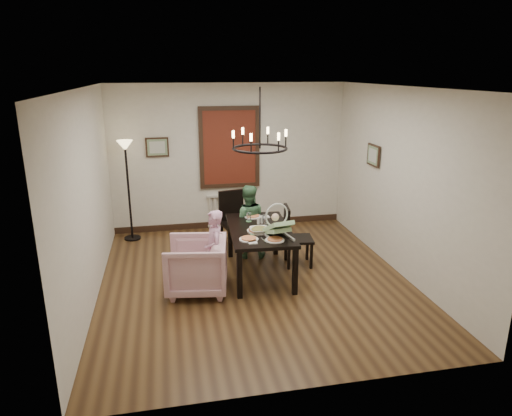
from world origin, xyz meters
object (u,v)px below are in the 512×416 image
object	(u,v)px
baby_bouncer	(277,226)
floor_lamp	(129,192)
armchair	(196,266)
chair_right	(299,236)
seated_man	(248,227)
chair_far	(235,221)
dining_table	(260,233)
elderly_woman	(214,258)
drinking_glass	(266,223)

from	to	relation	value
baby_bouncer	floor_lamp	xyz separation A→B (m)	(-2.19, 2.36, -0.01)
armchair	chair_right	bearing A→B (deg)	118.66
chair_right	seated_man	world-z (taller)	seated_man
chair_far	seated_man	xyz separation A→B (m)	(0.16, -0.36, -0.00)
armchair	floor_lamp	world-z (taller)	floor_lamp
chair_right	baby_bouncer	distance (m)	0.91
chair_far	chair_right	size ratio (longest dim) A/B	1.04
dining_table	baby_bouncer	bearing A→B (deg)	-63.82
elderly_woman	drinking_glass	world-z (taller)	elderly_woman
drinking_glass	floor_lamp	distance (m)	2.87
dining_table	floor_lamp	bearing A→B (deg)	139.13
chair_far	chair_right	distance (m)	1.24
floor_lamp	chair_right	bearing A→B (deg)	-32.63
drinking_glass	floor_lamp	xyz separation A→B (m)	(-2.11, 1.94, 0.09)
armchair	seated_man	bearing A→B (deg)	148.25
elderly_woman	chair_right	bearing A→B (deg)	110.21
dining_table	floor_lamp	world-z (taller)	floor_lamp
elderly_woman	armchair	bearing A→B (deg)	-96.28
dining_table	chair_right	distance (m)	0.74
chair_far	seated_man	size ratio (longest dim) A/B	1.00
armchair	seated_man	distance (m)	1.45
chair_far	chair_right	bearing A→B (deg)	-55.71
armchair	dining_table	bearing A→B (deg)	119.65
chair_right	dining_table	bearing A→B (deg)	115.41
dining_table	drinking_glass	world-z (taller)	drinking_glass
seated_man	drinking_glass	bearing A→B (deg)	110.60
elderly_woman	seated_man	distance (m)	1.31
armchair	drinking_glass	bearing A→B (deg)	118.76
chair_right	floor_lamp	world-z (taller)	floor_lamp
armchair	baby_bouncer	size ratio (longest dim) A/B	1.67
seated_man	floor_lamp	distance (m)	2.35
dining_table	baby_bouncer	size ratio (longest dim) A/B	3.22
floor_lamp	dining_table	bearing A→B (deg)	-44.14
chair_right	baby_bouncer	size ratio (longest dim) A/B	1.94
baby_bouncer	floor_lamp	distance (m)	3.22
chair_right	seated_man	xyz separation A→B (m)	(-0.73, 0.50, 0.02)
dining_table	armchair	xyz separation A→B (m)	(-0.99, -0.38, -0.28)
chair_far	armchair	world-z (taller)	chair_far
dining_table	armchair	bearing A→B (deg)	-155.94
chair_right	drinking_glass	distance (m)	0.70
drinking_glass	chair_right	bearing A→B (deg)	19.60
armchair	seated_man	size ratio (longest dim) A/B	0.83
elderly_woman	baby_bouncer	bearing A→B (deg)	85.76
dining_table	seated_man	world-z (taller)	seated_man
baby_bouncer	floor_lamp	world-z (taller)	floor_lamp
elderly_woman	floor_lamp	world-z (taller)	floor_lamp
elderly_woman	drinking_glass	distance (m)	0.98
elderly_woman	seated_man	world-z (taller)	seated_man
dining_table	armchair	distance (m)	1.09
seated_man	baby_bouncer	distance (m)	1.22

